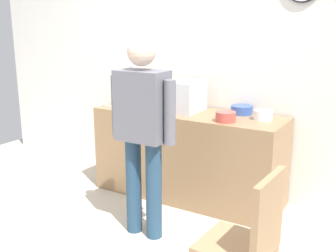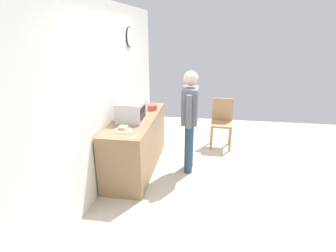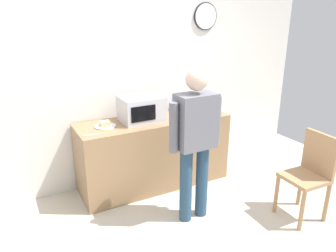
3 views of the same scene
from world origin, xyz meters
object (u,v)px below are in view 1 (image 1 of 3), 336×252
object	(u,v)px
salad_bowl	(226,117)
sandwich_plate	(138,104)
wooden_chair	(248,241)
cereal_bowl	(263,115)
fork_utensil	(183,105)
spoon_utensil	(109,106)
person_standing	(143,124)
microwave	(176,95)
mixing_bowl	(242,110)

from	to	relation	value
salad_bowl	sandwich_plate	bearing A→B (deg)	170.38
sandwich_plate	wooden_chair	size ratio (longest dim) A/B	0.26
cereal_bowl	fork_utensil	size ratio (longest dim) A/B	1.01
sandwich_plate	fork_utensil	distance (m)	0.48
spoon_utensil	person_standing	world-z (taller)	person_standing
microwave	wooden_chair	size ratio (longest dim) A/B	0.53
sandwich_plate	salad_bowl	bearing A→B (deg)	-9.62
salad_bowl	cereal_bowl	xyz separation A→B (m)	(0.26, 0.24, -0.00)
salad_bowl	fork_utensil	distance (m)	0.81
sandwich_plate	salad_bowl	world-z (taller)	salad_bowl
fork_utensil	person_standing	xyz separation A→B (m)	(0.26, -1.14, 0.07)
microwave	fork_utensil	distance (m)	0.31
microwave	spoon_utensil	size ratio (longest dim) A/B	2.94
cereal_bowl	microwave	bearing A→B (deg)	-176.61
spoon_utensil	wooden_chair	size ratio (longest dim) A/B	0.18
spoon_utensil	salad_bowl	bearing A→B (deg)	0.69
fork_utensil	spoon_utensil	size ratio (longest dim) A/B	1.00
microwave	wooden_chair	bearing A→B (deg)	-47.62
mixing_bowl	wooden_chair	bearing A→B (deg)	-67.14
salad_bowl	wooden_chair	bearing A→B (deg)	-61.03
microwave	fork_utensil	world-z (taller)	microwave
salad_bowl	spoon_utensil	distance (m)	1.29
person_standing	fork_utensil	bearing A→B (deg)	103.08
person_standing	salad_bowl	bearing A→B (deg)	58.99
spoon_utensil	microwave	bearing A→B (deg)	16.57
microwave	sandwich_plate	size ratio (longest dim) A/B	2.04
fork_utensil	spoon_utensil	distance (m)	0.77
microwave	fork_utensil	xyz separation A→B (m)	(-0.06, 0.26, -0.15)
person_standing	microwave	bearing A→B (deg)	102.90
sandwich_plate	salad_bowl	size ratio (longest dim) A/B	1.36
mixing_bowl	microwave	bearing A→B (deg)	-164.32
microwave	mixing_bowl	size ratio (longest dim) A/B	2.43
spoon_utensil	person_standing	size ratio (longest dim) A/B	0.10
sandwich_plate	fork_utensil	size ratio (longest dim) A/B	1.44
mixing_bowl	wooden_chair	xyz separation A→B (m)	(0.67, -1.60, -0.40)
salad_bowl	cereal_bowl	distance (m)	0.35
person_standing	wooden_chair	bearing A→B (deg)	-26.54
cereal_bowl	person_standing	xyz separation A→B (m)	(-0.67, -0.93, 0.03)
cereal_bowl	person_standing	size ratio (longest dim) A/B	0.11
sandwich_plate	person_standing	world-z (taller)	person_standing
sandwich_plate	person_standing	distance (m)	1.09
fork_utensil	salad_bowl	bearing A→B (deg)	-33.57
sandwich_plate	cereal_bowl	world-z (taller)	cereal_bowl
cereal_bowl	wooden_chair	bearing A→B (deg)	-73.97
sandwich_plate	cereal_bowl	xyz separation A→B (m)	(1.34, 0.06, 0.02)
mixing_bowl	salad_bowl	bearing A→B (deg)	-91.68
cereal_bowl	spoon_utensil	size ratio (longest dim) A/B	1.01
sandwich_plate	fork_utensil	world-z (taller)	sandwich_plate
salad_bowl	mixing_bowl	world-z (taller)	salad_bowl
microwave	fork_utensil	bearing A→B (deg)	103.68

